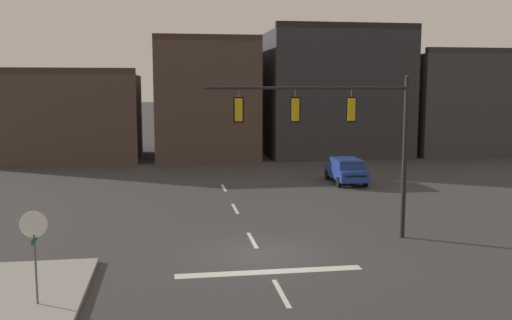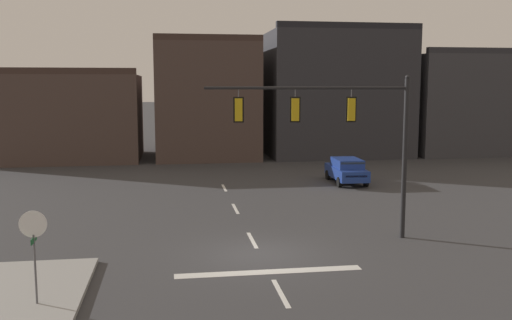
{
  "view_description": "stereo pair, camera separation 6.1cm",
  "coord_description": "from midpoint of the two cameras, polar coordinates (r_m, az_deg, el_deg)",
  "views": [
    {
      "loc": [
        -3.29,
        -20.19,
        6.28
      ],
      "look_at": [
        0.34,
        3.22,
        3.14
      ],
      "focal_mm": 39.64,
      "sensor_mm": 36.0,
      "label": 1
    },
    {
      "loc": [
        -3.23,
        -20.2,
        6.28
      ],
      "look_at": [
        0.34,
        3.22,
        3.14
      ],
      "focal_mm": 39.64,
      "sensor_mm": 36.0,
      "label": 2
    }
  ],
  "objects": [
    {
      "name": "lane_centreline",
      "position": [
        23.29,
        -0.3,
        -8.08
      ],
      "size": [
        0.16,
        26.4,
        0.01
      ],
      "color": "silver",
      "rests_on": "ground"
    },
    {
      "name": "signal_mast_near_side",
      "position": [
        23.03,
        8.56,
        3.53
      ],
      "size": [
        8.2,
        0.98,
        6.69
      ],
      "color": "black",
      "rests_on": "ground"
    },
    {
      "name": "stop_sign",
      "position": [
        17.03,
        -21.44,
        -7.04
      ],
      "size": [
        0.76,
        0.64,
        2.83
      ],
      "color": "#56565B",
      "rests_on": "ground"
    },
    {
      "name": "car_lot_nearside",
      "position": [
        36.91,
        9.17,
        -1.0
      ],
      "size": [
        2.03,
        4.5,
        1.61
      ],
      "color": "navy",
      "rests_on": "ground"
    },
    {
      "name": "stop_bar_paint",
      "position": [
        19.52,
        1.44,
        -11.21
      ],
      "size": [
        6.4,
        0.5,
        0.01
      ],
      "primitive_type": "cube",
      "color": "silver",
      "rests_on": "ground"
    },
    {
      "name": "ground_plane",
      "position": [
        21.4,
        0.48,
        -9.52
      ],
      "size": [
        400.0,
        400.0,
        0.0
      ],
      "primitive_type": "plane",
      "color": "#353538"
    },
    {
      "name": "building_row",
      "position": [
        52.57,
        7.04,
        5.52
      ],
      "size": [
        56.91,
        12.68,
        11.4
      ],
      "color": "#473833",
      "rests_on": "ground"
    }
  ]
}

